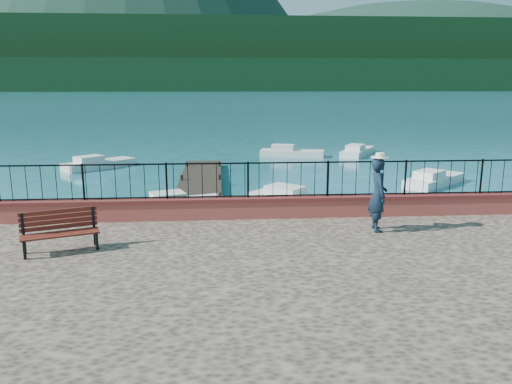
{
  "coord_description": "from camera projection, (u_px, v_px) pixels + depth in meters",
  "views": [
    {
      "loc": [
        -1.07,
        -9.62,
        4.86
      ],
      "look_at": [
        -0.21,
        2.0,
        2.3
      ],
      "focal_mm": 35.0,
      "sensor_mm": 36.0,
      "label": 1
    }
  ],
  "objects": [
    {
      "name": "ground",
      "position": [
        273.0,
        319.0,
        10.49
      ],
      "size": [
        2000.0,
        2000.0,
        0.0
      ],
      "primitive_type": "plane",
      "color": "#19596B",
      "rests_on": "ground"
    },
    {
      "name": "parapet",
      "position": [
        259.0,
        207.0,
        13.77
      ],
      "size": [
        28.0,
        0.46,
        0.58
      ],
      "primitive_type": "cube",
      "color": "#A8403C",
      "rests_on": "promenade"
    },
    {
      "name": "railing",
      "position": [
        259.0,
        180.0,
        13.61
      ],
      "size": [
        27.0,
        0.05,
        0.95
      ],
      "primitive_type": "cube",
      "color": "black",
      "rests_on": "parapet"
    },
    {
      "name": "dock",
      "position": [
        199.0,
        192.0,
        22.0
      ],
      "size": [
        2.0,
        16.0,
        0.3
      ],
      "primitive_type": "cube",
      "color": "#2D231C",
      "rests_on": "ground"
    },
    {
      "name": "far_forest",
      "position": [
        220.0,
        76.0,
        300.76
      ],
      "size": [
        900.0,
        60.0,
        18.0
      ],
      "primitive_type": "cube",
      "color": "black",
      "rests_on": "ground"
    },
    {
      "name": "foothills",
      "position": [
        219.0,
        58.0,
        356.4
      ],
      "size": [
        900.0,
        120.0,
        44.0
      ],
      "primitive_type": "cube",
      "color": "black",
      "rests_on": "ground"
    },
    {
      "name": "companion_hill",
      "position": [
        411.0,
        87.0,
        571.8
      ],
      "size": [
        448.0,
        384.0,
        180.0
      ],
      "primitive_type": "ellipsoid",
      "color": "#142D23",
      "rests_on": "ground"
    },
    {
      "name": "park_bench",
      "position": [
        61.0,
        239.0,
        11.0
      ],
      "size": [
        1.72,
        1.06,
        0.91
      ],
      "rotation": [
        0.0,
        0.0,
        0.35
      ],
      "color": "black",
      "rests_on": "promenade"
    },
    {
      "name": "person",
      "position": [
        378.0,
        195.0,
        12.43
      ],
      "size": [
        0.48,
        0.7,
        1.86
      ],
      "primitive_type": "imported",
      "rotation": [
        0.0,
        0.0,
        1.52
      ],
      "color": "black",
      "rests_on": "promenade"
    },
    {
      "name": "hat",
      "position": [
        380.0,
        155.0,
        12.22
      ],
      "size": [
        0.44,
        0.44,
        0.12
      ],
      "primitive_type": "cylinder",
      "color": "white",
      "rests_on": "person"
    },
    {
      "name": "boat_0",
      "position": [
        181.0,
        201.0,
        19.22
      ],
      "size": [
        3.72,
        2.4,
        0.8
      ],
      "primitive_type": "cube",
      "rotation": [
        0.0,
        0.0,
        0.34
      ],
      "color": "silver",
      "rests_on": "ground"
    },
    {
      "name": "boat_1",
      "position": [
        298.0,
        197.0,
        19.83
      ],
      "size": [
        3.92,
        3.76,
        0.8
      ],
      "primitive_type": "cube",
      "rotation": [
        0.0,
        0.0,
        -0.75
      ],
      "color": "silver",
      "rests_on": "ground"
    },
    {
      "name": "boat_2",
      "position": [
        435.0,
        177.0,
        24.14
      ],
      "size": [
        3.87,
        3.6,
        0.8
      ],
      "primitive_type": "cube",
      "rotation": [
        0.0,
        0.0,
        0.71
      ],
      "color": "white",
      "rests_on": "ground"
    },
    {
      "name": "boat_3",
      "position": [
        99.0,
        161.0,
        28.88
      ],
      "size": [
        3.91,
        3.81,
        0.8
      ],
      "primitive_type": "cube",
      "rotation": [
        0.0,
        0.0,
        0.76
      ],
      "color": "silver",
      "rests_on": "ground"
    },
    {
      "name": "boat_4",
      "position": [
        292.0,
        150.0,
        33.48
      ],
      "size": [
        4.41,
        2.3,
        0.8
      ],
      "primitive_type": "cube",
      "rotation": [
        0.0,
        0.0,
        -0.25
      ],
      "color": "silver",
      "rests_on": "ground"
    },
    {
      "name": "boat_5",
      "position": [
        358.0,
        149.0,
        34.14
      ],
      "size": [
        3.27,
        4.24,
        0.8
      ],
      "primitive_type": "cube",
      "rotation": [
        0.0,
        0.0,
        1.03
      ],
      "color": "silver",
      "rests_on": "ground"
    }
  ]
}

